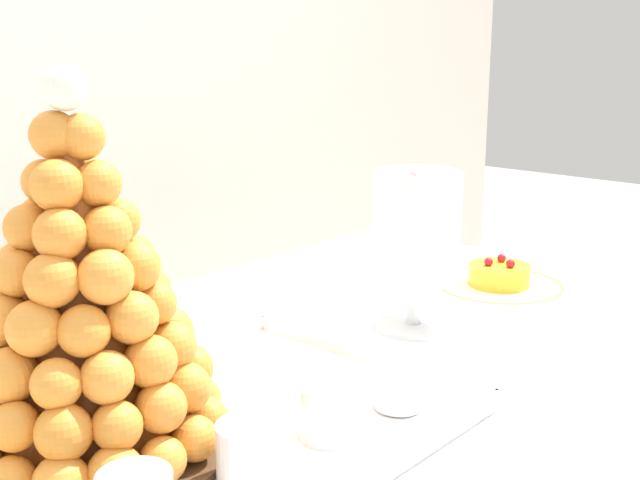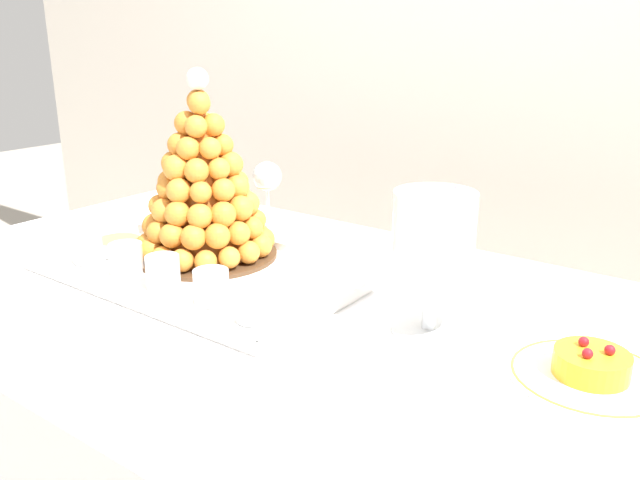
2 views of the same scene
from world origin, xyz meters
name	(u,v)px [view 1 (image 1 of 2)]	position (x,y,z in m)	size (l,w,h in m)	color
serving_tray	(178,453)	(-0.14, -0.01, 0.80)	(0.59, 0.36, 0.02)	white
croquembouche	(81,309)	(-0.19, 0.06, 0.95)	(0.27, 0.27, 0.36)	#4C331E
dessert_cup_centre	(249,457)	(-0.14, -0.10, 0.83)	(0.06, 0.06, 0.06)	silver
dessert_cup_mid_right	(328,413)	(-0.03, -0.10, 0.83)	(0.06, 0.06, 0.05)	silver
dessert_cup_right	(399,388)	(0.07, -0.11, 0.83)	(0.05, 0.05, 0.05)	silver
macaron_goblet	(416,229)	(0.30, 0.03, 0.94)	(0.12, 0.12, 0.23)	white
fruit_tart_plate	(499,281)	(0.54, 0.03, 0.81)	(0.21, 0.21, 0.05)	white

